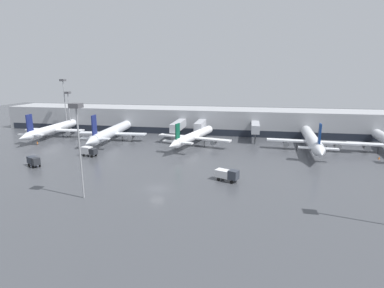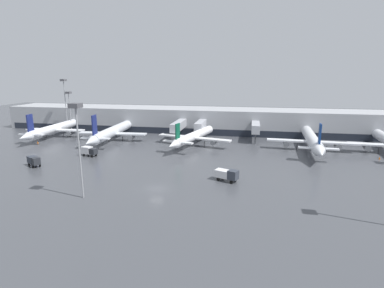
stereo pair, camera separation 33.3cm
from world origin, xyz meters
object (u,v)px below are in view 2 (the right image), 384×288
Objects in this scene: parked_jet_0 at (312,140)px; service_truck_2 at (34,160)px; apron_light_mast_1 at (69,100)px; service_truck_0 at (89,151)px; service_truck_1 at (227,174)px; apron_light_mast_2 at (77,124)px; traffic_cone_1 at (380,158)px; parked_jet_4 at (112,132)px; parked_jet_1 at (194,136)px; apron_light_mast_3 at (64,91)px; parked_jet_2 at (55,128)px; traffic_cone_0 at (38,142)px.

service_truck_2 is (-69.27, -29.28, -1.74)m from parked_jet_0.
service_truck_2 is 47.17m from apron_light_mast_1.
service_truck_1 reaches higher than service_truck_0.
apron_light_mast_2 is at bearing -127.51° from service_truck_1.
service_truck_0 is (-60.93, -18.16, -1.67)m from parked_jet_0.
service_truck_0 is 0.30× the size of apron_light_mast_1.
traffic_cone_1 is 0.05× the size of apron_light_mast_1.
parked_jet_4 is 79.82m from traffic_cone_1.
parked_jet_1 is 5.92× the size of service_truck_1.
apron_light_mast_3 is (-65.27, 44.01, 14.19)m from service_truck_1.
apron_light_mast_1 reaches higher than traffic_cone_1.
parked_jet_2 is at bearing 91.09° from parked_jet_0.
parked_jet_0 is at bearing -8.81° from apron_light_mast_1.
parked_jet_2 is 62.90m from apron_light_mast_2.
parked_jet_4 is at bearing 109.63° from service_truck_0.
service_truck_1 is at bearing -33.99° from apron_light_mast_3.
apron_light_mast_3 is (-40.35, 57.66, 2.09)m from apron_light_mast_2.
parked_jet_1 is 46.63m from apron_light_mast_2.
parked_jet_2 is 46.29× the size of traffic_cone_0.
traffic_cone_1 is (15.90, -6.69, -2.84)m from parked_jet_0.
apron_light_mast_2 is (-47.30, -44.48, 10.39)m from parked_jet_0.
parked_jet_1 is at bearing -97.49° from parked_jet_2.
traffic_cone_0 is at bearing -176.88° from service_truck_1.
parked_jet_4 is 23.84m from traffic_cone_0.
apron_light_mast_3 is (-18.38, 42.46, 14.22)m from service_truck_2.
parked_jet_1 is 32.71m from service_truck_1.
parked_jet_2 reaches higher than parked_jet_1.
apron_light_mast_1 is at bearing 88.74° from parked_jet_1.
parked_jet_1 is at bearing -98.10° from parked_jet_4.
parked_jet_2 is (-51.29, 4.40, 0.01)m from parked_jet_1.
traffic_cone_0 is (-85.46, -7.05, -2.82)m from parked_jet_0.
apron_light_mast_3 is at bearing 124.99° from apron_light_mast_2.
apron_light_mast_1 is at bearing 84.71° from parked_jet_0.
parked_jet_0 reaches higher than traffic_cone_0.
parked_jet_2 is 7.81× the size of service_truck_0.
service_truck_0 is at bearing -24.36° from traffic_cone_0.
parked_jet_1 is 53.83m from apron_light_mast_1.
service_truck_1 is 46.91m from service_truck_2.
traffic_cone_0 is 1.05× the size of traffic_cone_1.
parked_jet_0 is at bearing 53.59° from service_truck_2.
apron_light_mast_2 is at bearing -143.52° from parked_jet_2.
parked_jet_0 is 86.46m from parked_jet_2.
service_truck_2 is at bearing -53.94° from traffic_cone_0.
traffic_cone_0 is at bearing -87.98° from apron_light_mast_1.
parked_jet_0 is 75.22m from service_truck_2.
apron_light_mast_3 is (-1.27, 9.52, 12.66)m from parked_jet_2.
parked_jet_1 is 51.48m from parked_jet_2.
traffic_cone_0 is at bearing 168.08° from service_truck_0.
traffic_cone_0 is 0.04× the size of apron_light_mast_3.
service_truck_1 is 0.34× the size of apron_light_mast_1.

